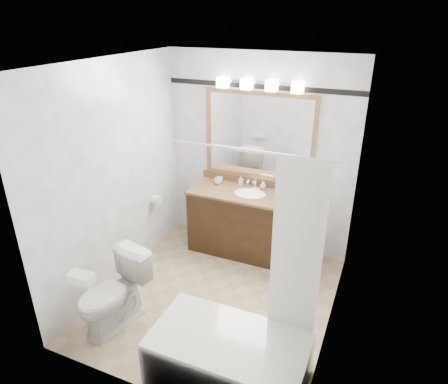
% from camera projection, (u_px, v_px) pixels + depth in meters
% --- Properties ---
extents(room, '(2.42, 2.62, 2.52)m').
position_uv_depth(room, '(216.00, 196.00, 3.90)').
color(room, tan).
rests_on(room, ground).
extents(vanity, '(1.53, 0.58, 0.97)m').
position_uv_depth(vanity, '(249.00, 222.00, 5.09)').
color(vanity, black).
rests_on(vanity, ground).
extents(mirror, '(1.40, 0.04, 1.10)m').
position_uv_depth(mirror, '(259.00, 137.00, 4.87)').
color(mirror, '#966843').
rests_on(mirror, room).
extents(vanity_light_bar, '(1.02, 0.14, 0.12)m').
position_uv_depth(vanity_light_bar, '(259.00, 84.00, 4.57)').
color(vanity_light_bar, silver).
rests_on(vanity_light_bar, room).
extents(accent_stripe, '(2.40, 0.01, 0.06)m').
position_uv_depth(accent_stripe, '(261.00, 87.00, 4.63)').
color(accent_stripe, black).
rests_on(accent_stripe, room).
extents(bathtub, '(1.30, 0.75, 1.96)m').
position_uv_depth(bathtub, '(232.00, 353.00, 3.35)').
color(bathtub, white).
rests_on(bathtub, ground).
extents(tp_roll, '(0.11, 0.12, 0.12)m').
position_uv_depth(tp_roll, '(156.00, 200.00, 5.10)').
color(tp_roll, white).
rests_on(tp_roll, room).
extents(toilet, '(0.58, 0.82, 0.76)m').
position_uv_depth(toilet, '(113.00, 294.00, 3.89)').
color(toilet, white).
rests_on(toilet, ground).
extents(tissue_box, '(0.23, 0.13, 0.09)m').
position_uv_depth(tissue_box, '(81.00, 278.00, 3.43)').
color(tissue_box, white).
rests_on(tissue_box, toilet).
extents(coffee_maker, '(0.16, 0.21, 0.32)m').
position_uv_depth(coffee_maker, '(287.00, 189.00, 4.64)').
color(coffee_maker, black).
rests_on(coffee_maker, vanity).
extents(cup_left, '(0.13, 0.13, 0.08)m').
position_uv_depth(cup_left, '(218.00, 181.00, 5.18)').
color(cup_left, white).
rests_on(cup_left, vanity).
extents(cup_right, '(0.08, 0.08, 0.08)m').
position_uv_depth(cup_right, '(220.00, 180.00, 5.21)').
color(cup_right, white).
rests_on(cup_right, vanity).
extents(soap_bottle_a, '(0.06, 0.06, 0.11)m').
position_uv_depth(soap_bottle_a, '(241.00, 181.00, 5.15)').
color(soap_bottle_a, white).
rests_on(soap_bottle_a, vanity).
extents(soap_bottle_b, '(0.09, 0.09, 0.09)m').
position_uv_depth(soap_bottle_b, '(263.00, 185.00, 5.03)').
color(soap_bottle_b, white).
rests_on(soap_bottle_b, vanity).
extents(soap_bar, '(0.09, 0.06, 0.03)m').
position_uv_depth(soap_bar, '(256.00, 189.00, 5.00)').
color(soap_bar, beige).
rests_on(soap_bar, vanity).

